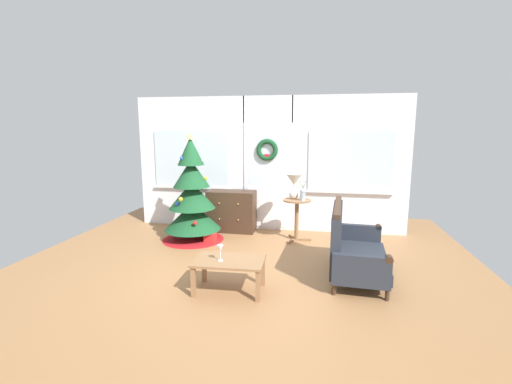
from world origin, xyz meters
TOP-DOWN VIEW (x-y plane):
  - ground_plane at (0.00, 0.00)m, footprint 6.76×6.76m
  - back_wall_with_door at (0.00, 2.08)m, footprint 5.20×0.19m
  - christmas_tree at (-1.19, 1.14)m, footprint 1.08×1.08m
  - dresser_cabinet at (-0.65, 1.79)m, footprint 0.90×0.45m
  - settee_sofa at (1.43, 0.04)m, footprint 0.80×1.48m
  - side_table at (0.62, 1.42)m, footprint 0.50×0.48m
  - table_lamp at (0.56, 1.46)m, footprint 0.28×0.28m
  - flower_vase at (0.72, 1.36)m, footprint 0.11×0.10m
  - coffee_table at (-0.05, -0.72)m, footprint 0.86×0.55m
  - wine_glass at (-0.14, -0.78)m, footprint 0.08×0.08m
  - gift_box at (-0.82, 0.98)m, footprint 0.19×0.17m

SIDE VIEW (x-z plane):
  - ground_plane at x=0.00m, z-range 0.00..0.00m
  - gift_box at x=-0.82m, z-range 0.00..0.19m
  - coffee_table at x=-0.05m, z-range 0.14..0.54m
  - settee_sofa at x=1.43m, z-range -0.10..0.86m
  - dresser_cabinet at x=-0.65m, z-range 0.00..0.78m
  - side_table at x=0.62m, z-range 0.15..0.88m
  - wine_glass at x=-0.14m, z-range 0.44..0.64m
  - christmas_tree at x=-1.19m, z-range -0.24..1.65m
  - flower_vase at x=0.72m, z-range 0.67..1.02m
  - table_lamp at x=0.56m, z-range 0.80..1.24m
  - back_wall_with_door at x=0.00m, z-range 0.01..2.56m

